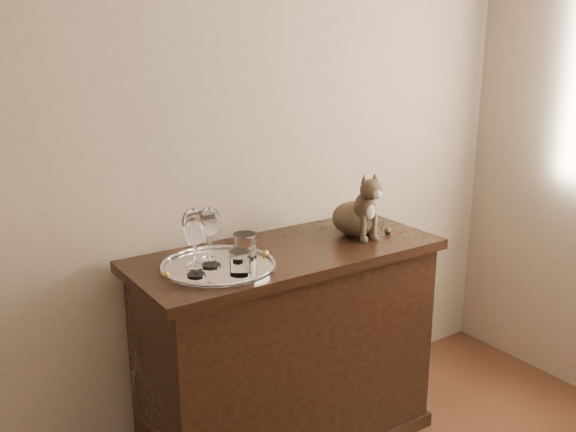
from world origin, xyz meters
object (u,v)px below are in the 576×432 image
at_px(cat, 355,202).
at_px(sideboard, 288,351).
at_px(tray, 219,267).
at_px(wine_glass_a, 194,238).
at_px(wine_glass_c, 195,247).
at_px(wine_glass_d, 210,237).
at_px(wine_glass_b, 208,237).
at_px(tumbler_c, 245,246).
at_px(tumbler_b, 240,263).

bearing_deg(cat, sideboard, -173.47).
relative_size(tray, wine_glass_a, 1.91).
xyz_separation_m(wine_glass_c, wine_glass_d, (0.08, 0.05, 0.01)).
xyz_separation_m(tray, wine_glass_a, (-0.07, 0.04, 0.11)).
relative_size(wine_glass_d, cat, 0.78).
xyz_separation_m(sideboard, wine_glass_b, (-0.30, 0.05, 0.52)).
bearing_deg(tray, wine_glass_c, -160.20).
bearing_deg(tumbler_c, tray, -172.76).
bearing_deg(wine_glass_d, wine_glass_b, 69.48).
bearing_deg(wine_glass_c, wine_glass_d, 32.58).
distance_m(wine_glass_d, tumbler_b, 0.15).
distance_m(wine_glass_b, wine_glass_d, 0.07).
xyz_separation_m(sideboard, wine_glass_c, (-0.41, -0.07, 0.53)).
bearing_deg(tray, wine_glass_a, 149.12).
height_order(wine_glass_d, tumbler_c, wine_glass_d).
relative_size(sideboard, wine_glass_b, 7.11).
bearing_deg(tumbler_c, sideboard, 4.52).
bearing_deg(cat, tray, -171.32).
distance_m(tray, wine_glass_a, 0.13).
xyz_separation_m(wine_glass_b, cat, (0.64, -0.05, 0.04)).
height_order(tray, wine_glass_a, wine_glass_a).
distance_m(wine_glass_a, tumbler_b, 0.19).
xyz_separation_m(tumbler_b, tumbler_c, (0.09, 0.13, 0.01)).
height_order(tray, tumbler_b, tumbler_b).
bearing_deg(wine_glass_c, tumbler_c, 13.30).
height_order(tumbler_b, tumbler_c, tumbler_c).
distance_m(wine_glass_d, tumbler_c, 0.15).
relative_size(tray, cat, 1.48).
xyz_separation_m(wine_glass_d, tumbler_c, (0.14, -0.00, -0.06)).
bearing_deg(wine_glass_c, wine_glass_a, 66.06).
bearing_deg(wine_glass_d, wine_glass_c, -147.42).
bearing_deg(cat, wine_glass_a, -174.92).
distance_m(wine_glass_a, cat, 0.71).
height_order(tumbler_c, cat, cat).
distance_m(sideboard, tumbler_c, 0.52).
relative_size(tray, tumbler_c, 4.27).
xyz_separation_m(tray, wine_glass_c, (-0.10, -0.04, 0.10)).
bearing_deg(tumbler_b, cat, 13.43).
bearing_deg(wine_glass_a, wine_glass_b, 29.50).
relative_size(wine_glass_b, tumbler_b, 2.05).
height_order(wine_glass_a, wine_glass_d, wine_glass_d).
bearing_deg(sideboard, wine_glass_a, 178.37).
height_order(wine_glass_b, wine_glass_c, wine_glass_c).
bearing_deg(tumbler_b, tray, 102.05).
bearing_deg(wine_glass_d, sideboard, 2.47).
relative_size(sideboard, cat, 4.45).
relative_size(tumbler_b, cat, 0.30).
distance_m(wine_glass_b, tumbler_b, 0.20).
xyz_separation_m(wine_glass_a, cat, (0.71, -0.00, 0.02)).
height_order(sideboard, tray, tray).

